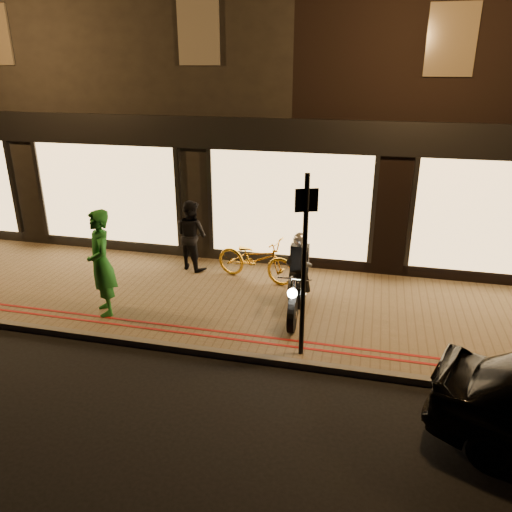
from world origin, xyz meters
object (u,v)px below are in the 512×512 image
Objects in this scene: bicycle_gold at (256,259)px; person_green at (101,263)px; sign_post at (304,259)px; motorcycle at (298,284)px.

person_green is (-2.42, -2.18, 0.53)m from bicycle_gold.
sign_post is at bearing -137.92° from bicycle_gold.
sign_post is at bearing -80.06° from motorcycle.
sign_post reaches higher than person_green.
sign_post is 3.32m from bicycle_gold.
sign_post reaches higher than bicycle_gold.
sign_post reaches higher than motorcycle.
motorcycle is 0.96× the size of person_green.
person_green reaches higher than motorcycle.
bicycle_gold is at bearing 94.13° from person_green.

